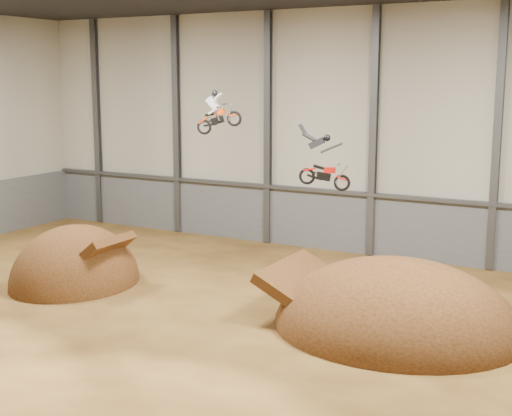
{
  "coord_description": "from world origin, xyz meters",
  "views": [
    {
      "loc": [
        16.66,
        -23.34,
        10.04
      ],
      "look_at": [
        1.74,
        4.0,
        4.36
      ],
      "focal_mm": 50.0,
      "sensor_mm": 36.0,
      "label": 1
    }
  ],
  "objects": [
    {
      "name": "steel_column_2",
      "position": [
        -3.33,
        14.8,
        7.0
      ],
      "size": [
        0.4,
        0.36,
        13.9
      ],
      "primitive_type": "cube",
      "color": "#47494F",
      "rests_on": "ground"
    },
    {
      "name": "fmx_rider_a",
      "position": [
        -1.1,
        5.74,
        8.63
      ],
      "size": [
        2.87,
        1.48,
        2.6
      ],
      "primitive_type": null,
      "rotation": [
        0.0,
        -0.27,
        0.23
      ],
      "color": "#D33D07"
    },
    {
      "name": "fmx_rider_b",
      "position": [
        4.48,
        5.11,
        6.63
      ],
      "size": [
        3.48,
        1.63,
        3.01
      ],
      "primitive_type": null,
      "rotation": [
        0.0,
        0.15,
        0.24
      ],
      "color": "red"
    },
    {
      "name": "steel_rail",
      "position": [
        0.0,
        14.75,
        3.55
      ],
      "size": [
        39.8,
        0.35,
        0.2
      ],
      "primitive_type": "cube",
      "color": "#47494F",
      "rests_on": "lower_band_back"
    },
    {
      "name": "landing_ramp",
      "position": [
        8.43,
        3.52,
        0.0
      ],
      "size": [
        10.01,
        8.86,
        5.78
      ],
      "primitive_type": "ellipsoid",
      "color": "#381F0E",
      "rests_on": "ground"
    },
    {
      "name": "steel_column_3",
      "position": [
        3.33,
        14.8,
        7.0
      ],
      "size": [
        0.4,
        0.36,
        13.9
      ],
      "primitive_type": "cube",
      "color": "#47494F",
      "rests_on": "ground"
    },
    {
      "name": "steel_column_1",
      "position": [
        -10.0,
        14.8,
        7.0
      ],
      "size": [
        0.4,
        0.36,
        13.9
      ],
      "primitive_type": "cube",
      "color": "#47494F",
      "rests_on": "ground"
    },
    {
      "name": "takeoff_ramp",
      "position": [
        -7.52,
        2.28,
        0.0
      ],
      "size": [
        5.91,
        6.81,
        5.91
      ],
      "primitive_type": "ellipsoid",
      "color": "#381F0E",
      "rests_on": "ground"
    },
    {
      "name": "back_wall",
      "position": [
        0.0,
        15.0,
        7.0
      ],
      "size": [
        40.0,
        0.1,
        14.0
      ],
      "primitive_type": "cube",
      "color": "#B6B2A1",
      "rests_on": "ground"
    },
    {
      "name": "lower_band_back",
      "position": [
        0.0,
        14.9,
        1.75
      ],
      "size": [
        39.8,
        0.18,
        3.5
      ],
      "primitive_type": "cube",
      "color": "slate",
      "rests_on": "ground"
    },
    {
      "name": "steel_column_0",
      "position": [
        -16.67,
        14.8,
        7.0
      ],
      "size": [
        0.4,
        0.36,
        13.9
      ],
      "primitive_type": "cube",
      "color": "#47494F",
      "rests_on": "ground"
    },
    {
      "name": "steel_column_4",
      "position": [
        10.0,
        14.8,
        7.0
      ],
      "size": [
        0.4,
        0.36,
        13.9
      ],
      "primitive_type": "cube",
      "color": "#47494F",
      "rests_on": "ground"
    },
    {
      "name": "floor",
      "position": [
        0.0,
        0.0,
        0.0
      ],
      "size": [
        40.0,
        40.0,
        0.0
      ],
      "primitive_type": "plane",
      "color": "#4E3314",
      "rests_on": "ground"
    }
  ]
}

